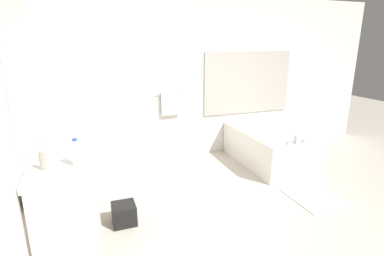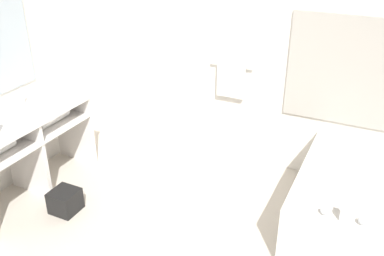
% 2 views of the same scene
% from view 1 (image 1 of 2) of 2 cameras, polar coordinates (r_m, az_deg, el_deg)
% --- Properties ---
extents(ground_plane, '(16.00, 16.00, 0.00)m').
position_cam_1_polar(ground_plane, '(3.61, 11.27, -17.01)').
color(ground_plane, beige).
rests_on(ground_plane, ground).
extents(wall_back_with_blinds, '(7.40, 0.13, 2.70)m').
position_cam_1_polar(wall_back_with_blinds, '(5.10, -0.64, 9.22)').
color(wall_back_with_blinds, white).
rests_on(wall_back_with_blinds, ground_plane).
extents(wall_left_with_mirror, '(0.08, 7.40, 2.70)m').
position_cam_1_polar(wall_left_with_mirror, '(2.69, -31.94, 0.79)').
color(wall_left_with_mirror, white).
rests_on(wall_left_with_mirror, ground_plane).
extents(vanity_counter, '(0.57, 1.54, 0.88)m').
position_cam_1_polar(vanity_counter, '(3.43, -22.88, -7.59)').
color(vanity_counter, white).
rests_on(vanity_counter, ground_plane).
extents(sink_faucet, '(0.09, 0.04, 0.18)m').
position_cam_1_polar(sink_faucet, '(3.52, -25.89, -1.84)').
color(sink_faucet, silver).
rests_on(sink_faucet, vanity_counter).
extents(bathtub, '(0.91, 1.52, 0.67)m').
position_cam_1_polar(bathtub, '(5.14, 14.33, -3.18)').
color(bathtub, silver).
rests_on(bathtub, ground_plane).
extents(water_bottle_1, '(0.07, 0.07, 0.26)m').
position_cam_1_polar(water_bottle_1, '(2.87, -21.24, -4.43)').
color(water_bottle_1, silver).
rests_on(water_bottle_1, vanity_counter).
extents(soap_dispenser, '(0.05, 0.05, 0.19)m').
position_cam_1_polar(soap_dispenser, '(2.91, -26.59, -5.58)').
color(soap_dispenser, gray).
rests_on(soap_dispenser, vanity_counter).
extents(waste_bin, '(0.26, 0.26, 0.23)m').
position_cam_1_polar(waste_bin, '(3.54, -12.82, -15.64)').
color(waste_bin, black).
rests_on(waste_bin, ground_plane).
extents(bath_mat, '(0.60, 0.66, 0.02)m').
position_cam_1_polar(bath_mat, '(4.29, 22.32, -12.17)').
color(bath_mat, white).
rests_on(bath_mat, ground_plane).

